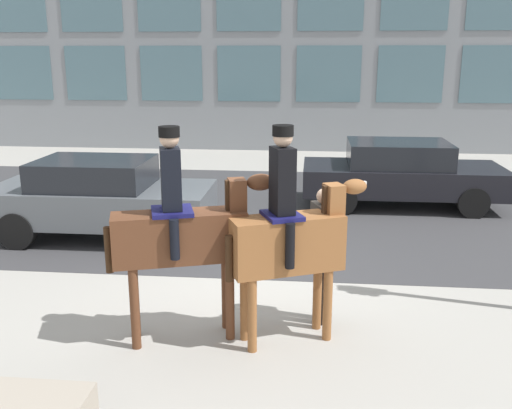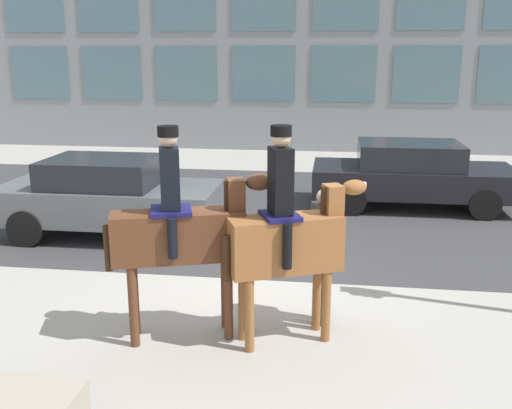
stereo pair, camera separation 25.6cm
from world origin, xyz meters
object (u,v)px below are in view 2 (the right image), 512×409
object	(u,v)px
mounted_horse_lead	(182,230)
street_car_far_lane	(412,174)
pedestrian_bystander	(322,246)
mounted_horse_companion	(288,236)
street_car_near_lane	(108,196)

from	to	relation	value
mounted_horse_lead	street_car_far_lane	distance (m)	7.62
mounted_horse_lead	pedestrian_bystander	distance (m)	1.78
pedestrian_bystander	mounted_horse_companion	bearing A→B (deg)	32.61
mounted_horse_lead	street_car_far_lane	xyz separation A→B (m)	(3.52, 6.73, -0.60)
street_car_far_lane	street_car_near_lane	bearing A→B (deg)	-153.62
mounted_horse_companion	pedestrian_bystander	bearing A→B (deg)	29.03
mounted_horse_companion	street_car_far_lane	distance (m)	7.05
mounted_horse_companion	street_car_near_lane	world-z (taller)	mounted_horse_companion
street_car_near_lane	pedestrian_bystander	bearing A→B (deg)	-37.71
mounted_horse_companion	street_car_near_lane	size ratio (longest dim) A/B	0.63
mounted_horse_lead	mounted_horse_companion	size ratio (longest dim) A/B	0.99
street_car_near_lane	street_car_far_lane	world-z (taller)	street_car_near_lane
mounted_horse_lead	street_car_far_lane	world-z (taller)	mounted_horse_lead
mounted_horse_companion	street_car_far_lane	size ratio (longest dim) A/B	0.59
pedestrian_bystander	street_car_near_lane	size ratio (longest dim) A/B	0.43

